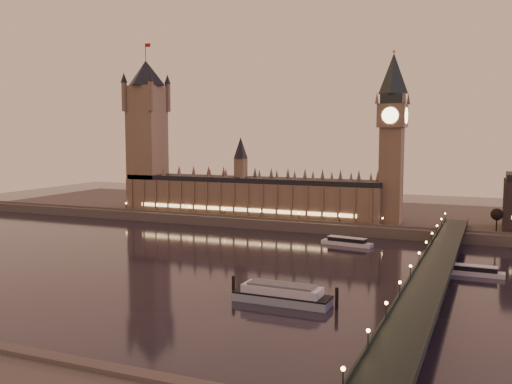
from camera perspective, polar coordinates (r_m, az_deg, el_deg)
ground at (r=261.13m, az=-3.33°, el=-7.53°), size 700.00×700.00×0.00m
far_embankment at (r=405.38m, az=10.94°, el=-2.38°), size 560.00×130.00×6.00m
palace_of_westminster at (r=382.63m, az=-0.73°, el=0.07°), size 180.00×26.62×52.00m
victoria_tower at (r=419.16m, az=-10.86°, el=6.51°), size 31.68×31.68×118.00m
big_ben at (r=353.55m, az=13.46°, el=6.28°), size 17.68×17.68×104.00m
westminster_bridge at (r=235.19m, az=17.32°, el=-7.92°), size 13.20×260.00×15.30m
bare_tree_0 at (r=339.73m, az=23.16°, el=-2.27°), size 6.04×6.04×12.28m
cruise_boat_a at (r=314.16m, az=9.08°, el=-4.93°), size 28.65×9.95×4.49m
cruise_boat_b at (r=263.30m, az=21.09°, el=-7.38°), size 23.70×6.21×4.36m
moored_barge at (r=207.52m, az=2.62°, el=-10.18°), size 41.04×10.64×7.52m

